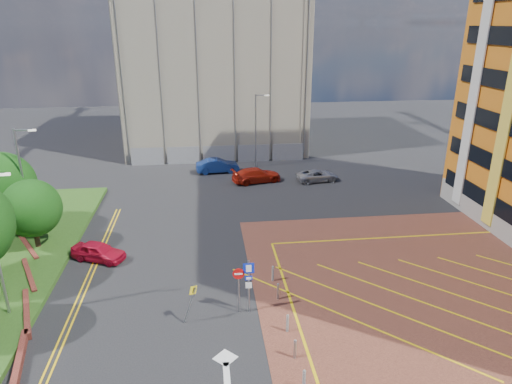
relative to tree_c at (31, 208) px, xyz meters
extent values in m
plane|color=black|center=(13.50, -10.00, -3.19)|extent=(140.00, 140.00, 0.00)
cube|color=brown|center=(27.50, -10.00, -3.18)|extent=(26.00, 26.00, 0.02)
cube|color=brown|center=(2.90, -12.00, -2.99)|extent=(1.25, 4.56, 0.40)
cube|color=brown|center=(1.90, -8.00, -2.99)|extent=(1.86, 4.43, 0.40)
cube|color=brown|center=(0.70, -4.00, -2.99)|extent=(2.29, 4.27, 0.40)
cube|color=brown|center=(-0.70, 0.00, -2.99)|extent=(2.69, 4.06, 0.40)
cylinder|color=#3D2B1C|center=(0.00, 0.00, -1.99)|extent=(0.36, 0.36, 1.80)
sphere|color=black|center=(0.00, 0.00, 0.01)|extent=(4.00, 4.00, 4.00)
cylinder|color=#3D2B1C|center=(-3.00, 3.00, -1.79)|extent=(0.36, 0.36, 2.20)
sphere|color=black|center=(-3.00, 3.00, 0.68)|extent=(5.00, 5.00, 5.00)
cube|color=silver|center=(2.20, -8.00, 4.96)|extent=(0.50, 0.15, 0.12)
cylinder|color=#9EA0A8|center=(-1.00, 2.00, 1.11)|extent=(0.16, 0.16, 8.00)
cylinder|color=#9EA0A8|center=(-0.40, 2.00, 4.99)|extent=(1.20, 0.10, 0.10)
cube|color=silver|center=(0.20, 2.00, 4.96)|extent=(0.50, 0.15, 0.12)
cylinder|color=#9EA0A8|center=(17.50, 18.00, 0.81)|extent=(0.16, 0.16, 8.00)
cylinder|color=#9EA0A8|center=(18.10, 18.00, 4.69)|extent=(1.20, 0.10, 0.10)
cube|color=silver|center=(18.70, 18.00, 4.66)|extent=(0.50, 0.15, 0.12)
cylinder|color=#9EA0A8|center=(14.00, -9.00, -1.59)|extent=(0.10, 0.10, 3.20)
cube|color=#0B22C1|center=(14.00, -9.03, -0.44)|extent=(0.60, 0.04, 0.60)
cube|color=white|center=(14.00, -9.06, -0.44)|extent=(0.30, 0.02, 0.42)
cube|color=#0B22C1|center=(14.00, -9.03, -1.04)|extent=(0.40, 0.04, 0.25)
cube|color=white|center=(14.00, -9.06, -1.04)|extent=(0.28, 0.02, 0.14)
cube|color=white|center=(14.00, -9.03, -1.49)|extent=(0.35, 0.04, 0.35)
cylinder|color=#9EA0A8|center=(13.45, -9.00, -1.84)|extent=(0.08, 0.08, 2.70)
cylinder|color=red|center=(13.45, -9.03, -0.74)|extent=(0.64, 0.04, 0.64)
cube|color=white|center=(13.45, -9.06, -0.74)|extent=(0.44, 0.02, 0.10)
cylinder|color=#9EA0A8|center=(10.81, -9.62, -2.09)|extent=(0.77, 0.08, 2.11)
cube|color=yellow|center=(11.03, -9.65, -1.19)|extent=(0.43, 0.43, 0.57)
cylinder|color=black|center=(15.80, -15.00, -2.72)|extent=(0.14, 0.14, 0.90)
cylinder|color=#9EA0A8|center=(15.80, -13.00, -2.72)|extent=(0.14, 0.14, 0.90)
cylinder|color=black|center=(15.80, -11.00, -2.72)|extent=(0.14, 0.14, 0.90)
cylinder|color=#9EA0A8|center=(15.80, -8.00, -2.72)|extent=(0.14, 0.14, 0.90)
cylinder|color=black|center=(15.80, -6.00, -2.72)|extent=(0.14, 0.14, 0.90)
cube|color=#9C9480|center=(13.50, 30.00, 7.81)|extent=(21.20, 19.20, 22.00)
cube|color=gold|center=(15.50, 32.00, 13.81)|extent=(0.90, 0.90, 34.00)
cube|color=gray|center=(14.50, 20.00, -2.19)|extent=(21.60, 0.06, 2.00)
imported|color=red|center=(4.53, -1.96, -2.56)|extent=(3.99, 2.85, 1.26)
imported|color=navy|center=(13.21, 16.40, -2.45)|extent=(4.65, 1.97, 1.49)
imported|color=red|center=(16.99, 12.81, -2.47)|extent=(5.28, 3.11, 1.44)
imported|color=#A5A4AB|center=(23.11, 12.37, -2.61)|extent=(4.45, 2.51, 1.17)
camera|label=1|loc=(11.91, -30.34, 11.88)|focal=32.00mm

